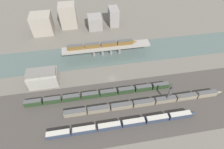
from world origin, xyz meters
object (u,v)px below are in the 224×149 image
object	(u,v)px
warehouse_building	(43,77)
signal_tower	(168,95)
train_on_bridge	(102,44)
train_yard_far	(101,94)
train_yard_near	(124,124)
train_yard_mid	(146,102)

from	to	relation	value
warehouse_building	signal_tower	bearing A→B (deg)	-20.40
train_on_bridge	train_yard_far	bearing A→B (deg)	-98.72
train_on_bridge	train_yard_near	world-z (taller)	train_on_bridge
train_yard_mid	signal_tower	bearing A→B (deg)	-0.27
warehouse_building	train_yard_near	bearing A→B (deg)	-40.54
train_on_bridge	warehouse_building	world-z (taller)	train_on_bridge
train_yard_mid	train_yard_far	xyz separation A→B (m)	(-25.46, 10.53, 0.20)
signal_tower	train_yard_near	bearing A→B (deg)	-158.39
warehouse_building	signal_tower	xyz separation A→B (m)	(73.04, -27.17, 1.29)
train_yard_near	signal_tower	world-z (taller)	signal_tower
train_on_bridge	signal_tower	world-z (taller)	signal_tower
train_yard_far	warehouse_building	size ratio (longest dim) A/B	4.97
train_yard_near	warehouse_building	distance (m)	59.09
warehouse_building	train_yard_far	bearing A→B (deg)	-25.25
signal_tower	train_on_bridge	bearing A→B (deg)	123.11
train_yard_near	train_yard_far	xyz separation A→B (m)	(-9.67, 21.76, 0.13)
train_on_bridge	train_yard_mid	size ratio (longest dim) A/B	0.53
train_yard_mid	signal_tower	distance (m)	13.30
train_yard_mid	signal_tower	size ratio (longest dim) A/B	7.28
train_on_bridge	train_yard_near	bearing A→B (deg)	-86.42
train_yard_mid	signal_tower	xyz separation A→B (m)	(12.42, -0.06, 4.75)
train_yard_near	signal_tower	size ratio (longest dim) A/B	6.20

